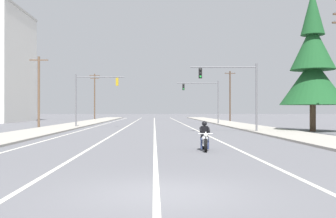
% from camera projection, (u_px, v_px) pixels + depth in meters
% --- Properties ---
extents(ground_plane, '(400.00, 400.00, 0.00)m').
position_uv_depth(ground_plane, '(164.00, 193.00, 9.41)').
color(ground_plane, '#5B5B60').
extents(lane_stripe_center, '(0.16, 100.00, 0.01)m').
position_uv_depth(lane_stripe_center, '(154.00, 125.00, 54.37)').
color(lane_stripe_center, beige).
rests_on(lane_stripe_center, ground).
extents(lane_stripe_left, '(0.16, 100.00, 0.01)m').
position_uv_depth(lane_stripe_left, '(130.00, 125.00, 54.25)').
color(lane_stripe_left, beige).
rests_on(lane_stripe_left, ground).
extents(lane_stripe_right, '(0.16, 100.00, 0.01)m').
position_uv_depth(lane_stripe_right, '(185.00, 125.00, 54.52)').
color(lane_stripe_right, beige).
rests_on(lane_stripe_right, ground).
extents(lane_stripe_far_left, '(0.16, 100.00, 0.01)m').
position_uv_depth(lane_stripe_far_left, '(102.00, 125.00, 54.12)').
color(lane_stripe_far_left, beige).
rests_on(lane_stripe_far_left, ground).
extents(sidewalk_kerb_right, '(4.40, 110.00, 0.14)m').
position_uv_depth(sidewalk_kerb_right, '(240.00, 125.00, 49.76)').
color(sidewalk_kerb_right, '#9E998E').
rests_on(sidewalk_kerb_right, ground).
extents(sidewalk_kerb_left, '(4.40, 110.00, 0.14)m').
position_uv_depth(sidewalk_kerb_left, '(71.00, 126.00, 49.01)').
color(sidewalk_kerb_left, '#9E998E').
rests_on(sidewalk_kerb_left, ground).
extents(motorcycle_with_rider, '(0.70, 2.19, 1.46)m').
position_uv_depth(motorcycle_with_rider, '(205.00, 139.00, 19.38)').
color(motorcycle_with_rider, black).
rests_on(motorcycle_with_rider, ground).
extents(traffic_signal_near_right, '(6.01, 0.40, 6.20)m').
position_uv_depth(traffic_signal_near_right, '(237.00, 86.00, 35.03)').
color(traffic_signal_near_right, slate).
rests_on(traffic_signal_near_right, ground).
extents(traffic_signal_near_left, '(5.68, 0.37, 6.20)m').
position_uv_depth(traffic_signal_near_left, '(90.00, 92.00, 45.34)').
color(traffic_signal_near_left, slate).
rests_on(traffic_signal_near_left, ground).
extents(traffic_signal_mid_right, '(5.94, 0.39, 6.20)m').
position_uv_depth(traffic_signal_mid_right, '(206.00, 95.00, 55.70)').
color(traffic_signal_mid_right, slate).
rests_on(traffic_signal_mid_right, ground).
extents(utility_pole_left_near, '(2.08, 0.26, 8.07)m').
position_uv_depth(utility_pole_left_near, '(39.00, 90.00, 44.23)').
color(utility_pole_left_near, brown).
rests_on(utility_pole_left_near, ground).
extents(utility_pole_right_far, '(1.91, 0.26, 8.97)m').
position_uv_depth(utility_pole_right_far, '(230.00, 95.00, 69.63)').
color(utility_pole_right_far, '#4C3828').
rests_on(utility_pole_right_far, ground).
extents(utility_pole_left_far, '(2.29, 0.26, 10.15)m').
position_uv_depth(utility_pole_left_far, '(95.00, 95.00, 87.30)').
color(utility_pole_left_far, brown).
rests_on(utility_pole_left_far, ground).
extents(conifer_tree_right_verge_near, '(6.15, 6.15, 13.53)m').
position_uv_depth(conifer_tree_right_verge_near, '(313.00, 66.00, 37.01)').
color(conifer_tree_right_verge_near, '#4C3828').
rests_on(conifer_tree_right_verge_near, ground).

